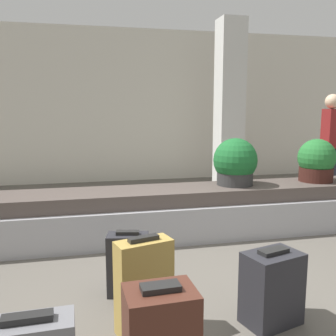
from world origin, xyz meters
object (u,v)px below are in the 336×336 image
Objects in this scene: suitcase_3 at (272,288)px; potted_plant_1 at (317,161)px; suitcase_0 at (128,264)px; suitcase_2 at (144,286)px; pillar at (229,106)px; traveler_0 at (330,135)px; potted_plant_0 at (235,163)px.

potted_plant_1 is at bearing 34.32° from suitcase_3.
suitcase_3 is at bearing -22.39° from suitcase_0.
suitcase_2 reaches higher than suitcase_0.
pillar is 5.71× the size of suitcase_3.
traveler_0 is (1.45, -1.08, -0.51)m from pillar.
suitcase_0 is at bearing -122.02° from pillar.
potted_plant_1 is (2.66, 1.39, 0.59)m from suitcase_0.
potted_plant_0 is (1.48, 1.96, 0.54)m from suitcase_2.
suitcase_3 is at bearing -150.88° from traveler_0.
potted_plant_0 is (0.56, 2.05, 0.60)m from suitcase_3.
pillar is 5.81× the size of suitcase_0.
suitcase_2 is 1.23× the size of suitcase_3.
pillar is at bearing 69.90° from suitcase_0.
pillar is 4.74m from suitcase_0.
pillar is 1.88m from traveler_0.
potted_plant_0 reaches higher than potted_plant_1.
suitcase_3 is at bearing -21.69° from suitcase_2.
suitcase_3 is 0.95× the size of potted_plant_0.
pillar reaches higher than suitcase_2.
traveler_0 reaches higher than suitcase_2.
suitcase_0 is (-2.41, -3.86, -1.34)m from pillar.
potted_plant_0 is 1.05× the size of potted_plant_1.
potted_plant_1 is at bearing 39.46° from suitcase_0.
potted_plant_0 reaches higher than suitcase_3.
traveler_0 is (3.82, 3.34, 0.75)m from suitcase_2.
pillar is 4.92m from suitcase_3.
suitcase_3 reaches higher than suitcase_0.
suitcase_2 is at bearing -127.01° from potted_plant_0.
potted_plant_0 is 0.33× the size of traveler_0.
suitcase_3 is (0.91, -0.10, -0.07)m from suitcase_2.
suitcase_2 is (0.05, -0.56, 0.07)m from suitcase_0.
potted_plant_0 is at bearing 54.54° from suitcase_0.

